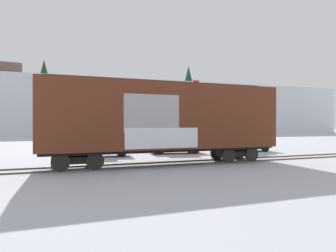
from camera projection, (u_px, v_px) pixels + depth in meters
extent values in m
plane|color=#B2B5BC|center=(152.00, 165.00, 17.29)|extent=(260.00, 260.00, 0.00)
cube|color=#4C4742|center=(168.00, 165.00, 16.86)|extent=(59.98, 1.71, 0.08)
cube|color=#4C4742|center=(159.00, 162.00, 18.20)|extent=(59.98, 1.71, 0.08)
cube|color=#5B2B19|center=(163.00, 116.00, 17.52)|extent=(13.94, 3.47, 3.70)
cube|color=#2D2823|center=(163.00, 83.00, 17.51)|extent=(13.18, 0.75, 0.24)
cube|color=#999999|center=(152.00, 114.00, 15.63)|extent=(3.05, 0.11, 2.04)
cube|color=silver|center=(163.00, 138.00, 15.84)|extent=(4.12, 0.14, 1.10)
cube|color=black|center=(163.00, 149.00, 17.53)|extent=(13.63, 2.07, 0.20)
cube|color=black|center=(77.00, 159.00, 15.79)|extent=(2.14, 1.45, 0.36)
cylinder|color=black|center=(60.00, 162.00, 14.82)|extent=(0.92, 0.14, 0.92)
cylinder|color=black|center=(60.00, 159.00, 16.16)|extent=(0.92, 0.14, 0.92)
cylinder|color=black|center=(95.00, 161.00, 15.42)|extent=(0.92, 0.14, 0.92)
cylinder|color=black|center=(92.00, 158.00, 16.77)|extent=(0.92, 0.14, 0.92)
cube|color=black|center=(234.00, 153.00, 19.27)|extent=(2.14, 1.45, 0.36)
cylinder|color=black|center=(229.00, 155.00, 18.29)|extent=(0.92, 0.14, 0.92)
cylinder|color=black|center=(217.00, 153.00, 19.64)|extent=(0.92, 0.14, 0.92)
cylinder|color=black|center=(252.00, 154.00, 18.90)|extent=(0.92, 0.14, 0.92)
cylinder|color=black|center=(239.00, 152.00, 20.24)|extent=(0.92, 0.14, 0.92)
cylinder|color=silver|center=(193.00, 113.00, 32.85)|extent=(0.12, 0.12, 7.37)
sphere|color=#D8CC66|center=(193.00, 79.00, 32.83)|extent=(0.18, 0.18, 0.18)
cube|color=red|center=(199.00, 84.00, 33.00)|extent=(1.35, 0.18, 0.70)
cube|color=white|center=(202.00, 84.00, 33.07)|extent=(0.68, 0.12, 0.70)
cube|color=silver|center=(83.00, 109.00, 81.20)|extent=(143.37, 33.71, 13.11)
cube|color=brown|center=(9.00, 70.00, 66.23)|extent=(5.56, 4.83, 2.86)
cone|color=#193D23|center=(189.00, 75.00, 77.08)|extent=(2.22, 2.22, 4.43)
cone|color=#193D23|center=(44.00, 70.00, 71.15)|extent=(2.41, 2.41, 4.81)
cube|color=navy|center=(101.00, 148.00, 21.85)|extent=(4.30, 2.08, 0.65)
cube|color=#2D333D|center=(97.00, 139.00, 21.77)|extent=(2.29, 1.74, 0.69)
cylinder|color=black|center=(119.00, 151.00, 22.99)|extent=(0.66, 0.27, 0.64)
cylinder|color=black|center=(122.00, 153.00, 21.40)|extent=(0.66, 0.27, 0.64)
cylinder|color=black|center=(81.00, 152.00, 22.29)|extent=(0.66, 0.27, 0.64)
cylinder|color=black|center=(81.00, 154.00, 20.70)|extent=(0.66, 0.27, 0.64)
cube|color=black|center=(175.00, 145.00, 24.32)|extent=(4.42, 2.24, 0.71)
cube|color=#2D333D|center=(172.00, 137.00, 24.26)|extent=(2.50, 1.83, 0.63)
cylinder|color=black|center=(189.00, 148.00, 25.43)|extent=(0.66, 0.30, 0.64)
cylinder|color=black|center=(195.00, 150.00, 23.82)|extent=(0.66, 0.30, 0.64)
cylinder|color=black|center=(156.00, 149.00, 24.81)|extent=(0.66, 0.30, 0.64)
cylinder|color=black|center=(160.00, 151.00, 23.20)|extent=(0.66, 0.30, 0.64)
cube|color=#1E5933|center=(246.00, 143.00, 26.21)|extent=(4.19, 2.29, 0.80)
cube|color=#2D333D|center=(245.00, 135.00, 26.17)|extent=(2.02, 1.86, 0.56)
cylinder|color=black|center=(255.00, 147.00, 27.37)|extent=(0.66, 0.29, 0.64)
cylinder|color=black|center=(265.00, 148.00, 25.65)|extent=(0.66, 0.29, 0.64)
cylinder|color=black|center=(227.00, 147.00, 26.76)|extent=(0.66, 0.29, 0.64)
cylinder|color=black|center=(236.00, 149.00, 25.05)|extent=(0.66, 0.29, 0.64)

